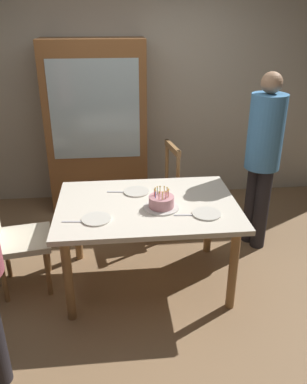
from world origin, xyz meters
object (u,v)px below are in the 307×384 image
plate_near_celebrant (96,219)px  plate_near_guest (207,214)px  birthday_cake (161,203)px  person_guest (263,153)px  chair_spindle_back (156,192)px  chair_upholstered (10,233)px  china_cabinet (97,128)px  dining_table (147,214)px  plate_far_side (137,191)px

plate_near_celebrant → plate_near_guest: size_ratio=1.00×
birthday_cake → person_guest: person_guest is taller
birthday_cake → chair_spindle_back: (0.06, 0.92, -0.34)m
plate_near_guest → chair_upholstered: bearing=170.9°
birthday_cake → china_cabinet: 1.74m
birthday_cake → plate_near_celebrant: bearing=-164.2°
plate_near_celebrant → person_guest: 1.69m
chair_upholstered → china_cabinet: 1.73m
dining_table → chair_spindle_back: 0.87m
birthday_cake → person_guest: (1.01, 0.59, 0.17)m
dining_table → china_cabinet: (-0.43, 1.56, 0.30)m
plate_far_side → chair_upholstered: bearing=-168.6°
plate_near_celebrant → chair_spindle_back: (0.56, 1.06, -0.30)m
plate_near_guest → person_guest: bearing=47.0°
china_cabinet → dining_table: bearing=-74.4°
plate_near_celebrant → person_guest: size_ratio=0.13×
dining_table → china_cabinet: china_cabinet is taller
dining_table → plate_near_celebrant: (-0.40, -0.23, 0.10)m
birthday_cake → china_cabinet: size_ratio=0.15×
person_guest → plate_far_side: bearing=-166.7°
birthday_cake → plate_near_guest: (0.33, -0.14, -0.04)m
plate_far_side → person_guest: (1.19, 0.28, 0.21)m
plate_far_side → person_guest: size_ratio=0.13×
chair_spindle_back → china_cabinet: 1.06m
chair_spindle_back → chair_upholstered: same height
plate_near_guest → chair_spindle_back: (-0.27, 1.06, -0.30)m
chair_upholstered → person_guest: bearing=12.4°
dining_table → plate_far_side: plate_far_side is taller
birthday_cake → china_cabinet: china_cabinet is taller
birthday_cake → plate_far_side: 0.36m
chair_upholstered → china_cabinet: china_cabinet is taller
plate_near_celebrant → plate_near_guest: 0.83m
dining_table → birthday_cake: birthday_cake is taller
plate_far_side → china_cabinet: size_ratio=0.12×
dining_table → chair_upholstered: 1.11m
plate_near_guest → plate_near_celebrant: bearing=180.0°
plate_near_guest → chair_upholstered: 1.57m
birthday_cake → plate_far_side: birthday_cake is taller
chair_spindle_back → person_guest: person_guest is taller
plate_near_celebrant → person_guest: person_guest is taller
dining_table → chair_upholstered: (-1.11, 0.02, -0.12)m
person_guest → china_cabinet: size_ratio=0.89×
plate_far_side → chair_upholstered: chair_upholstered is taller
plate_near_guest → person_guest: size_ratio=0.13×
chair_spindle_back → birthday_cake: bearing=-93.6°
plate_near_guest → china_cabinet: 1.99m
birthday_cake → chair_upholstered: bearing=175.0°
dining_table → chair_upholstered: chair_upholstered is taller
birthday_cake → china_cabinet: (-0.54, 1.64, 0.16)m
birthday_cake → chair_spindle_back: bearing=86.4°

